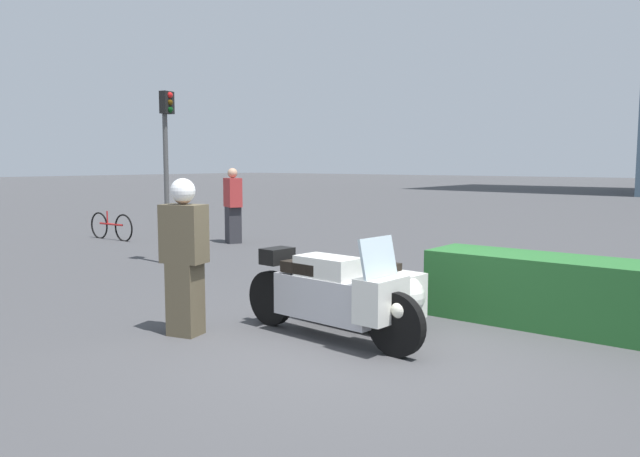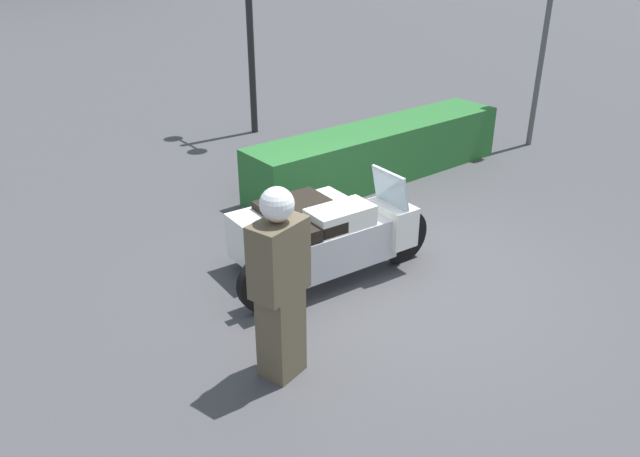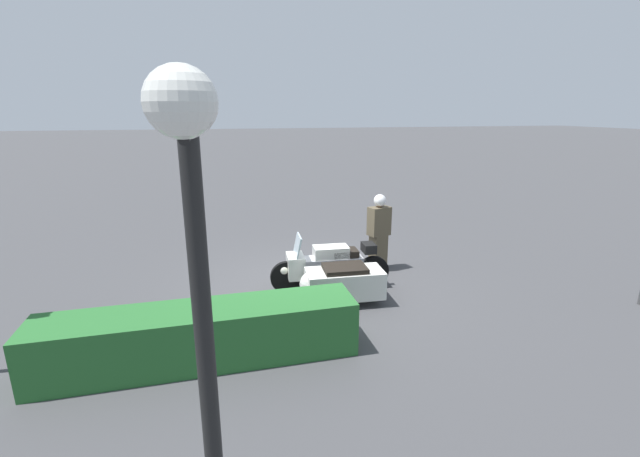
{
  "view_description": "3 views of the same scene",
  "coord_description": "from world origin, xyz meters",
  "views": [
    {
      "loc": [
        3.53,
        -4.88,
        1.87
      ],
      "look_at": [
        -0.12,
        -0.25,
        1.25
      ],
      "focal_mm": 35.0,
      "sensor_mm": 36.0,
      "label": 1
    },
    {
      "loc": [
        -4.16,
        -4.11,
        3.46
      ],
      "look_at": [
        -0.92,
        -0.03,
        0.92
      ],
      "focal_mm": 35.0,
      "sensor_mm": 36.0,
      "label": 2
    },
    {
      "loc": [
        1.76,
        7.91,
        3.45
      ],
      "look_at": [
        -0.16,
        0.42,
        1.32
      ],
      "focal_mm": 24.0,
      "sensor_mm": 36.0,
      "label": 3
    }
  ],
  "objects": [
    {
      "name": "officer_rider",
      "position": [
        -1.75,
        -0.55,
        0.9
      ],
      "size": [
        0.52,
        0.39,
        1.71
      ],
      "rotation": [
        0.0,
        0.0,
        1.83
      ],
      "color": "brown",
      "rests_on": "ground"
    },
    {
      "name": "ground_plane",
      "position": [
        0.0,
        0.0,
        0.0
      ],
      "size": [
        160.0,
        160.0,
        0.0
      ],
      "primitive_type": "plane",
      "color": "#424244"
    },
    {
      "name": "hedge_bush_curbside",
      "position": [
        2.05,
        2.28,
        0.4
      ],
      "size": [
        4.39,
        0.84,
        0.81
      ],
      "primitive_type": "cube",
      "color": "#28662D",
      "rests_on": "ground"
    },
    {
      "name": "police_motorcycle",
      "position": [
        -0.36,
        0.66,
        0.46
      ],
      "size": [
        2.4,
        1.4,
        1.15
      ],
      "rotation": [
        0.0,
        0.0,
        -0.07
      ],
      "color": "black",
      "rests_on": "ground"
    },
    {
      "name": "traffic_light_near",
      "position": [
        5.2,
        1.81,
        2.34
      ],
      "size": [
        0.22,
        0.28,
        3.58
      ],
      "rotation": [
        0.0,
        0.0,
        3.34
      ],
      "color": "#4C4C4C",
      "rests_on": "ground"
    }
  ]
}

